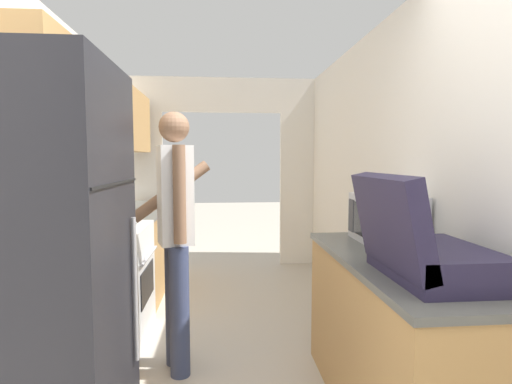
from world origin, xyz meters
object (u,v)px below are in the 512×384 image
object	(u,v)px
range_oven	(107,284)
suitcase	(420,248)
refrigerator	(30,277)
microwave	(386,218)
person	(176,233)

from	to	relation	value
range_oven	suitcase	distance (m)	2.39
refrigerator	microwave	xyz separation A→B (m)	(1.89, 0.68, 0.13)
refrigerator	range_oven	size ratio (longest dim) A/B	1.77
range_oven	suitcase	xyz separation A→B (m)	(1.78, -1.48, 0.58)
refrigerator	range_oven	bearing A→B (deg)	92.94
refrigerator	person	distance (m)	1.03
suitcase	person	bearing A→B (deg)	140.12
person	suitcase	xyz separation A→B (m)	(1.18, -0.99, 0.10)
range_oven	person	world-z (taller)	person
person	suitcase	world-z (taller)	person
refrigerator	suitcase	world-z (taller)	refrigerator
person	microwave	distance (m)	1.38
person	microwave	bearing A→B (deg)	-115.75
microwave	refrigerator	bearing A→B (deg)	-160.30
person	refrigerator	bearing A→B (deg)	132.07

